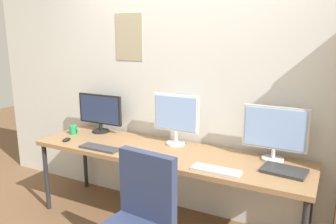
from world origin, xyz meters
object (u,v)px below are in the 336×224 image
object	(u,v)px
monitor_left	(100,112)
keyboard_left	(100,148)
computer_mouse	(67,140)
monitor_center	(176,117)
coffee_mug	(73,130)
laptop_closed	(284,171)
keyboard_right	(216,170)
desk	(165,156)
monitor_right	(275,131)

from	to	relation	value
monitor_left	keyboard_left	size ratio (longest dim) A/B	1.38
monitor_left	computer_mouse	size ratio (longest dim) A/B	5.57
monitor_center	coffee_mug	world-z (taller)	monitor_center
monitor_left	laptop_closed	bearing A→B (deg)	-6.43
computer_mouse	keyboard_right	bearing A→B (deg)	-1.25
monitor_center	keyboard_left	world-z (taller)	monitor_center
desk	monitor_left	world-z (taller)	monitor_left
monitor_left	monitor_right	size ratio (longest dim) A/B	1.02
laptop_closed	coffee_mug	size ratio (longest dim) A/B	3.02
monitor_left	computer_mouse	bearing A→B (deg)	-103.52
monitor_center	coffee_mug	distance (m)	1.15
coffee_mug	monitor_left	bearing A→B (deg)	42.45
coffee_mug	desk	bearing A→B (deg)	-1.02
monitor_left	monitor_center	xyz separation A→B (m)	(0.90, -0.00, 0.05)
monitor_left	keyboard_right	world-z (taller)	monitor_left
laptop_closed	keyboard_right	bearing A→B (deg)	-147.83
monitor_right	laptop_closed	distance (m)	0.35
monitor_right	keyboard_right	size ratio (longest dim) A/B	1.38
monitor_left	coffee_mug	world-z (taller)	monitor_left
monitor_right	monitor_left	bearing A→B (deg)	-180.00
desk	keyboard_left	size ratio (longest dim) A/B	6.53
monitor_left	desk	bearing A→B (deg)	-13.27
coffee_mug	keyboard_left	bearing A→B (deg)	-24.40
monitor_center	keyboard_left	distance (m)	0.76
desk	keyboard_right	size ratio (longest dim) A/B	6.67
monitor_right	keyboard_left	size ratio (longest dim) A/B	1.35
laptop_closed	monitor_left	bearing A→B (deg)	179.83
computer_mouse	monitor_left	bearing A→B (deg)	76.48
monitor_left	monitor_center	bearing A→B (deg)	-0.00
desk	computer_mouse	bearing A→B (deg)	-168.89
desk	monitor_left	bearing A→B (deg)	166.73
computer_mouse	laptop_closed	size ratio (longest dim) A/B	0.30
laptop_closed	coffee_mug	distance (m)	2.14
computer_mouse	laptop_closed	xyz separation A→B (m)	(2.02, 0.19, -0.00)
desk	computer_mouse	xyz separation A→B (m)	(-1.00, -0.20, 0.06)
monitor_left	laptop_closed	distance (m)	1.95
monitor_center	computer_mouse	distance (m)	1.11
desk	monitor_left	xyz separation A→B (m)	(-0.90, 0.21, 0.27)
monitor_right	coffee_mug	bearing A→B (deg)	-174.53
keyboard_left	monitor_right	bearing A→B (deg)	16.85
monitor_left	laptop_closed	world-z (taller)	monitor_left
desk	keyboard_left	bearing A→B (deg)	-157.67
monitor_center	computer_mouse	world-z (taller)	monitor_center
keyboard_right	computer_mouse	xyz separation A→B (m)	(-1.56, 0.03, 0.01)
coffee_mug	monitor_center	bearing A→B (deg)	9.84
computer_mouse	laptop_closed	bearing A→B (deg)	5.41
desk	keyboard_right	bearing A→B (deg)	-22.33
monitor_left	monitor_center	size ratio (longest dim) A/B	1.11
computer_mouse	monitor_right	bearing A→B (deg)	12.14
monitor_left	monitor_right	distance (m)	1.80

